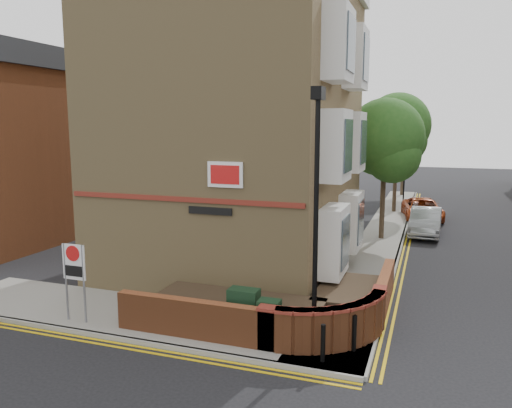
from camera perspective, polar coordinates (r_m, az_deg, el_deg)
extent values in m
plane|color=black|center=(12.46, -2.27, -17.42)|extent=(120.00, 120.00, 0.00)
cube|color=gray|center=(15.15, -12.77, -12.45)|extent=(13.00, 3.00, 0.12)
cube|color=gray|center=(27.00, 14.51, -2.99)|extent=(2.00, 32.00, 0.12)
cube|color=gray|center=(14.00, -16.14, -14.42)|extent=(13.00, 0.15, 0.12)
cube|color=gray|center=(26.94, 16.63, -3.11)|extent=(0.15, 32.00, 0.12)
cube|color=gold|center=(13.84, -16.75, -14.98)|extent=(13.00, 0.28, 0.01)
cube|color=gold|center=(26.94, 17.16, -3.25)|extent=(0.28, 32.00, 0.01)
cube|color=#9F8554|center=(19.70, -1.85, 9.23)|extent=(8.00, 10.00, 11.00)
cube|color=maroon|center=(15.29, -8.68, 0.54)|extent=(7.80, 0.06, 0.15)
cube|color=white|center=(14.54, -3.54, 3.37)|extent=(1.10, 0.05, 0.75)
cube|color=black|center=(14.89, -5.27, -0.79)|extent=(1.40, 0.04, 0.22)
cylinder|color=black|center=(12.08, 6.84, -2.63)|extent=(0.12, 0.12, 6.00)
cylinder|color=black|center=(12.86, 6.62, -14.06)|extent=(0.20, 0.20, 0.80)
cube|color=black|center=(11.86, 7.13, 12.45)|extent=(0.25, 0.50, 0.30)
cube|color=black|center=(13.38, -1.40, -12.13)|extent=(0.80, 0.45, 1.20)
cube|color=black|center=(12.89, 1.52, -13.22)|extent=(0.55, 0.40, 1.10)
cylinder|color=black|center=(12.05, 7.66, -15.47)|extent=(0.11, 0.11, 0.90)
cylinder|color=black|center=(12.68, 11.17, -14.28)|extent=(0.11, 0.11, 0.90)
cylinder|color=slate|center=(15.04, -20.87, -8.31)|extent=(0.06, 0.06, 2.20)
cylinder|color=slate|center=(14.67, -19.06, -8.65)|extent=(0.06, 0.06, 2.20)
cube|color=white|center=(14.69, -20.10, -6.24)|extent=(0.72, 0.04, 1.00)
cylinder|color=red|center=(14.60, -20.23, -5.32)|extent=(0.44, 0.02, 0.44)
cube|color=brown|center=(26.58, -26.79, 4.73)|extent=(6.00, 10.00, 8.00)
cylinder|color=#382B1E|center=(24.65, 14.30, 1.40)|extent=(0.24, 0.24, 4.55)
sphere|color=#23551C|center=(24.45, 14.54, 7.45)|extent=(3.64, 3.64, 3.64)
sphere|color=#23551C|center=(24.16, 15.35, 5.39)|extent=(2.60, 2.60, 2.60)
sphere|color=#23551C|center=(24.89, 13.89, 6.45)|extent=(2.86, 2.86, 2.86)
cylinder|color=#382B1E|center=(32.55, 15.64, 3.57)|extent=(0.24, 0.24, 5.04)
sphere|color=#23551C|center=(32.42, 15.86, 8.64)|extent=(4.03, 4.03, 4.03)
sphere|color=#23551C|center=(32.11, 16.47, 6.94)|extent=(2.88, 2.88, 2.88)
sphere|color=#23551C|center=(32.85, 15.34, 7.78)|extent=(3.17, 3.17, 3.17)
cylinder|color=#382B1E|center=(40.52, 16.43, 4.35)|extent=(0.24, 0.24, 4.76)
sphere|color=#23551C|center=(40.41, 16.61, 8.19)|extent=(3.81, 3.81, 3.81)
sphere|color=#23551C|center=(40.11, 17.10, 6.90)|extent=(2.72, 2.72, 2.72)
sphere|color=#23551C|center=(40.83, 16.18, 7.55)|extent=(2.99, 2.99, 2.99)
cylinder|color=black|center=(35.60, 16.56, 2.48)|extent=(0.10, 0.10, 3.20)
imported|color=black|center=(35.44, 16.71, 5.86)|extent=(0.20, 0.16, 1.00)
imported|color=#989C9F|center=(26.75, 18.80, -1.93)|extent=(1.59, 4.21, 1.37)
imported|color=#9B3610|center=(31.18, 18.47, -0.53)|extent=(2.74, 4.75, 1.25)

